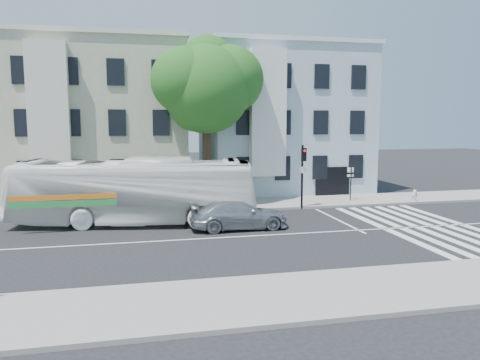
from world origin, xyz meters
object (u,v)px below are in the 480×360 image
object	(u,v)px
bus	(135,191)
fire_hydrant	(415,195)
traffic_signal	(303,168)
sedan	(238,215)

from	to	relation	value
bus	fire_hydrant	distance (m)	18.49
traffic_signal	sedan	bearing A→B (deg)	-148.00
sedan	fire_hydrant	world-z (taller)	sedan
bus	sedan	size ratio (longest dim) A/B	2.54
sedan	fire_hydrant	distance (m)	13.94
sedan	bus	bearing A→B (deg)	65.24
bus	traffic_signal	xyz separation A→B (m)	(10.19, 1.98, 0.81)
bus	sedan	world-z (taller)	bus
sedan	fire_hydrant	xyz separation A→B (m)	(13.14, 4.63, -0.18)
bus	sedan	xyz separation A→B (m)	(5.15, -2.28, -1.06)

